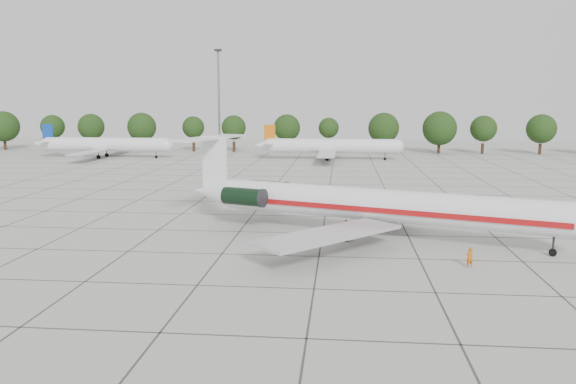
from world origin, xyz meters
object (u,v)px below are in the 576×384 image
Objects in this scene: bg_airliner_b at (106,145)px; main_airliner at (360,203)px; ground_crew at (470,257)px; bg_airliner_c at (331,146)px; floodlight_mast at (219,94)px.

main_airliner is at bearing -51.72° from bg_airliner_b.
bg_airliner_c is (-11.97, 77.92, 2.12)m from ground_crew.
main_airliner is 1.31× the size of bg_airliner_b.
bg_airliner_c is (49.75, 0.58, 0.00)m from bg_airliner_b.
ground_crew is at bearing -67.87° from floodlight_mast.
bg_airliner_b is 49.75m from bg_airliner_c.
floodlight_mast is at bearing 140.84° from bg_airliner_c.
main_airliner reaches higher than ground_crew.
bg_airliner_b and bg_airliner_c have the same top height.
bg_airliner_b is at bearing 147.49° from main_airliner.
ground_crew is 0.06× the size of bg_airliner_c.
main_airliner is 12.42m from ground_crew.
main_airliner is 1.45× the size of floodlight_mast.
bg_airliner_c is 39.70m from floodlight_mast.
ground_crew is at bearing -51.41° from bg_airliner_b.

